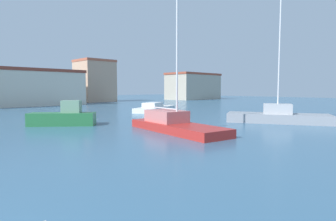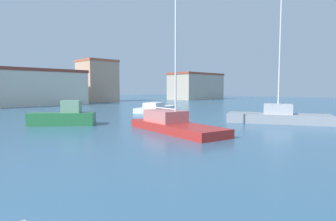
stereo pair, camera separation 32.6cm
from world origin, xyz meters
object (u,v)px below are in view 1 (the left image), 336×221
at_px(sailboat_red_distant_east, 174,123).
at_px(motorboat_green_outer_mooring, 64,117).
at_px(sailboat_grey_distant_north, 277,116).
at_px(motorboat_white_behind_lamppost, 155,108).

distance_m(sailboat_red_distant_east, motorboat_green_outer_mooring, 8.61).
xyz_separation_m(sailboat_grey_distant_north, sailboat_red_distant_east, (-9.26, 2.69, -0.02)).
bearing_deg(motorboat_white_behind_lamppost, sailboat_red_distant_east, -127.24).
xyz_separation_m(motorboat_white_behind_lamppost, motorboat_green_outer_mooring, (-13.67, -5.14, 0.23)).
distance_m(sailboat_grey_distant_north, motorboat_green_outer_mooring, 16.77).
bearing_deg(sailboat_grey_distant_north, motorboat_green_outer_mooring, 141.92).
xyz_separation_m(sailboat_red_distant_east, motorboat_green_outer_mooring, (-3.94, 7.66, 0.10)).
bearing_deg(motorboat_green_outer_mooring, motorboat_white_behind_lamppost, 20.60).
height_order(motorboat_white_behind_lamppost, motorboat_green_outer_mooring, motorboat_green_outer_mooring).
bearing_deg(motorboat_white_behind_lamppost, sailboat_grey_distant_north, -91.73).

